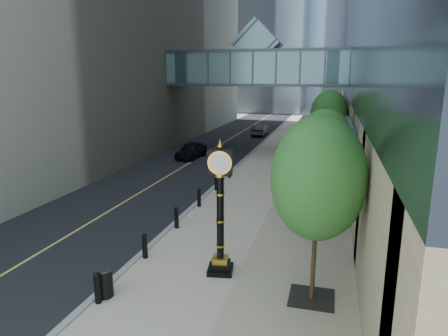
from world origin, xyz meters
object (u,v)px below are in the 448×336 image
Objects in this scene: trash_bin at (105,283)px; car_far at (260,130)px; car_near at (191,150)px; street_clock at (220,219)px; pedestrian at (297,204)px.

car_far reaches higher than trash_bin.
car_near is at bearing 102.77° from trash_bin.
street_clock is at bearing 38.91° from trash_bin.
pedestrian is 0.42× the size of car_near.
street_clock is 5.14× the size of trash_bin.
trash_bin is (-3.08, -2.48, -1.55)m from street_clock.
street_clock reaches higher than pedestrian.
trash_bin is 0.23× the size of car_near.
car_near is at bearing -62.48° from pedestrian.
trash_bin is at bearing -150.09° from street_clock.
car_near is (-4.85, 21.41, 0.18)m from trash_bin.
trash_bin is 9.95m from pedestrian.
car_far is (3.27, 14.37, 0.01)m from car_near.
car_near is 0.95× the size of car_far.
pedestrian reaches higher than trash_bin.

